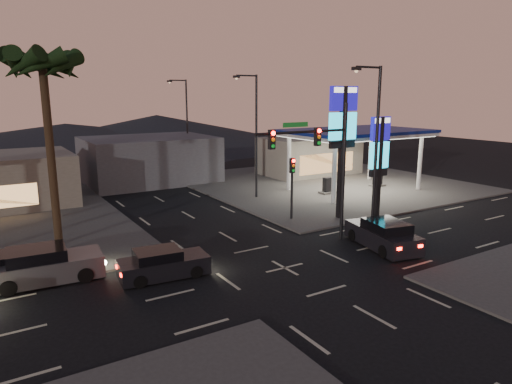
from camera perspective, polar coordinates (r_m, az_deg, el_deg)
ground at (r=23.04m, az=3.60°, el=-9.45°), size 140.00×140.00×0.00m
corner_lot_ne at (r=44.71m, az=8.54°, el=1.12°), size 24.00×24.00×0.12m
gas_station at (r=41.09m, az=12.37°, el=7.09°), size 12.20×8.20×5.47m
convenience_store at (r=49.48m, az=6.65°, el=4.50°), size 10.00×6.00×4.00m
pylon_sign_tall at (r=31.15m, az=10.79°, el=8.08°), size 2.20×0.35×9.00m
pylon_sign_short at (r=32.35m, az=15.15°, el=4.93°), size 1.60×0.35×7.00m
traffic_signal_mast at (r=25.52m, az=8.09°, el=4.71°), size 6.10×0.39×8.00m
pedestal_signal at (r=30.82m, az=4.54°, el=1.71°), size 0.32×0.39×4.30m
streetlight_near at (r=26.81m, az=14.52°, el=5.85°), size 2.14×0.25×10.00m
streetlight_mid at (r=36.98m, az=-0.23°, el=7.83°), size 2.14×0.25×10.00m
streetlight_far at (r=49.44m, az=-8.83°, el=8.76°), size 2.14×0.25×10.00m
palm_a at (r=27.19m, az=-25.06°, el=13.04°), size 4.41×4.41×10.86m
building_far_mid at (r=46.22m, az=-13.20°, el=3.98°), size 12.00×9.00×4.40m
hill_right at (r=82.39m, az=-12.25°, el=7.65°), size 50.00×50.00×5.00m
hill_center at (r=78.71m, az=-22.63°, el=6.45°), size 60.00×60.00×4.00m
car_lane_a_front at (r=22.14m, az=-11.61°, el=-8.82°), size 4.37×2.12×1.38m
car_lane_b_front at (r=23.27m, az=-24.98°, el=-8.38°), size 5.17×2.42×1.65m
car_lane_b_mid at (r=23.93m, az=-28.90°, el=-8.49°), size 4.44×2.11×1.41m
suv_station at (r=26.64m, az=15.61°, el=-5.19°), size 2.97×5.11×1.61m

